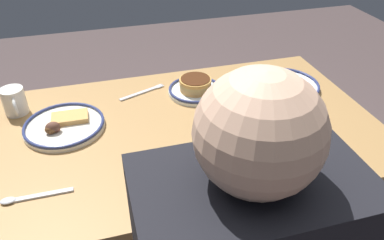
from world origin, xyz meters
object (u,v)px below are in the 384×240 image
object	(u,v)px
plate_far_side	(273,126)
coffee_mug	(14,101)
plate_far_companion	(195,88)
plate_near_main	(284,85)
tea_spoon	(27,198)
plate_center_pancakes	(64,125)
fork_near	(142,92)

from	to	relation	value
plate_far_side	coffee_mug	size ratio (longest dim) A/B	2.26
plate_far_companion	plate_far_side	world-z (taller)	plate_far_side
plate_near_main	plate_far_side	bearing A→B (deg)	56.33
coffee_mug	tea_spoon	size ratio (longest dim) A/B	0.60
plate_center_pancakes	fork_near	size ratio (longest dim) A/B	1.43
plate_near_main	coffee_mug	xyz separation A→B (m)	(1.00, -0.09, 0.04)
plate_near_main	plate_far_side	distance (m)	0.31
plate_center_pancakes	plate_far_companion	world-z (taller)	plate_far_companion
plate_center_pancakes	coffee_mug	bearing A→B (deg)	-41.66
plate_center_pancakes	plate_far_companion	distance (m)	0.50
plate_center_pancakes	coffee_mug	size ratio (longest dim) A/B	2.38
plate_center_pancakes	fork_near	world-z (taller)	plate_center_pancakes
plate_far_side	tea_spoon	bearing A→B (deg)	7.49
plate_center_pancakes	plate_far_side	bearing A→B (deg)	162.78
plate_center_pancakes	tea_spoon	distance (m)	0.32
plate_near_main	plate_far_companion	distance (m)	0.35
coffee_mug	plate_far_companion	bearing A→B (deg)	176.79
coffee_mug	plate_near_main	bearing A→B (deg)	174.73
fork_near	plate_near_main	bearing A→B (deg)	168.39
plate_far_side	plate_center_pancakes	bearing A→B (deg)	-17.22
plate_near_main	tea_spoon	xyz separation A→B (m)	(0.94, 0.36, -0.01)
plate_far_companion	fork_near	size ratio (longest dim) A/B	1.12
plate_near_main	fork_near	distance (m)	0.56
plate_far_side	plate_near_main	bearing A→B (deg)	-123.67
plate_far_side	plate_far_companion	bearing A→B (deg)	-60.57
plate_center_pancakes	plate_far_side	world-z (taller)	plate_far_side
fork_near	tea_spoon	bearing A→B (deg)	50.47
plate_center_pancakes	plate_far_companion	xyz separation A→B (m)	(-0.49, -0.11, 0.01)
plate_near_main	fork_near	xyz separation A→B (m)	(0.55, -0.11, -0.01)
plate_center_pancakes	fork_near	bearing A→B (deg)	-150.58
plate_near_main	plate_far_companion	size ratio (longest dim) A/B	1.33
plate_near_main	plate_center_pancakes	bearing A→B (deg)	3.54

